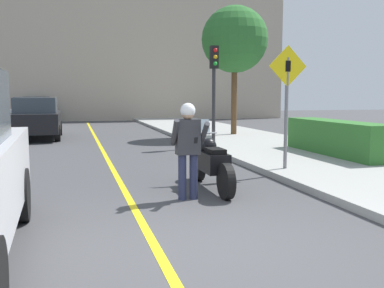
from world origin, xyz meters
The scene contains 13 objects.
ground_plane centered at (0.00, 0.00, 0.00)m, with size 80.00×80.00×0.00m, color #424244.
sidewalk_curb centered at (4.80, 4.00, 0.07)m, with size 4.40×44.00×0.14m.
road_center_line centered at (-0.60, 6.00, 0.00)m, with size 0.12×36.00×0.01m.
building_backdrop centered at (0.00, 26.00, 4.69)m, with size 28.00×1.20×9.39m.
motorcycle centered at (1.01, 3.02, 0.51)m, with size 0.62×2.32×1.30m.
person_biker centered at (0.38, 2.33, 1.01)m, with size 0.59×0.46×1.66m.
crossing_sign centered at (3.10, 3.99, 1.78)m, with size 0.91×0.08×2.73m.
traffic_light centered at (3.15, 9.25, 2.45)m, with size 0.26×0.30×3.29m.
hedge_row centered at (5.60, 5.73, 0.60)m, with size 0.90×3.96×0.93m.
street_tree centered at (5.06, 12.28, 4.05)m, with size 2.75×2.75×5.31m.
parked_car_black centered at (-2.92, 13.88, 0.86)m, with size 1.88×4.20×1.68m.
parked_car_silver centered at (-3.56, 19.57, 0.86)m, with size 1.88×4.20×1.68m.
parked_car_blue centered at (-3.73, 25.61, 0.86)m, with size 1.88×4.20×1.68m.
Camera 1 is at (-1.49, -4.63, 1.79)m, focal length 40.00 mm.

